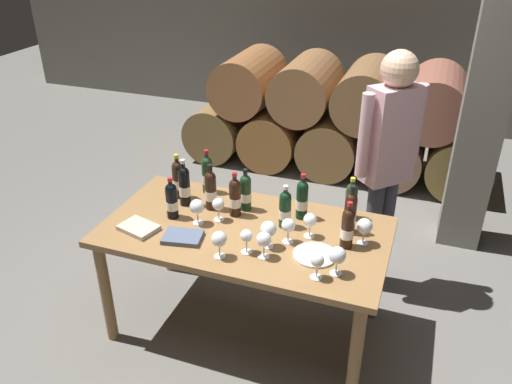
{
  "coord_description": "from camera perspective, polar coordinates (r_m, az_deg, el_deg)",
  "views": [
    {
      "loc": [
        0.95,
        -2.42,
        2.43
      ],
      "look_at": [
        0.0,
        0.2,
        0.91
      ],
      "focal_mm": 36.27,
      "sensor_mm": 36.0,
      "label": 1
    }
  ],
  "objects": [
    {
      "name": "wine_bottle_7",
      "position": [
        3.25,
        -5.01,
        0.24
      ],
      "size": [
        0.07,
        0.07,
        0.31
      ],
      "color": "black",
      "rests_on": "dining_table"
    },
    {
      "name": "wine_glass_7",
      "position": [
        2.96,
        11.88,
        -3.76
      ],
      "size": [
        0.09,
        0.09,
        0.16
      ],
      "color": "white",
      "rests_on": "dining_table"
    },
    {
      "name": "wine_bottle_11",
      "position": [
        3.06,
        3.23,
        -1.86
      ],
      "size": [
        0.07,
        0.07,
        0.27
      ],
      "color": "black",
      "rests_on": "dining_table"
    },
    {
      "name": "wine_glass_1",
      "position": [
        2.7,
        8.96,
        -6.95
      ],
      "size": [
        0.09,
        0.09,
        0.16
      ],
      "color": "white",
      "rests_on": "dining_table"
    },
    {
      "name": "wine_bottle_8",
      "position": [
        3.15,
        5.1,
        -0.78
      ],
      "size": [
        0.07,
        0.07,
        0.3
      ],
      "color": "black",
      "rests_on": "dining_table"
    },
    {
      "name": "sommelier_presenting",
      "position": [
        3.47,
        14.37,
        4.1
      ],
      "size": [
        0.37,
        0.38,
        1.72
      ],
      "color": "#383842",
      "rests_on": "ground_plane"
    },
    {
      "name": "wine_glass_10",
      "position": [
        3.13,
        -4.17,
        -1.42
      ],
      "size": [
        0.08,
        0.08,
        0.15
      ],
      "color": "white",
      "rests_on": "dining_table"
    },
    {
      "name": "dining_table",
      "position": [
        3.14,
        -1.25,
        -5.51
      ],
      "size": [
        1.7,
        0.9,
        0.76
      ],
      "color": "olive",
      "rests_on": "ground_plane"
    },
    {
      "name": "leather_ledger",
      "position": [
        3.16,
        -12.82,
        -3.86
      ],
      "size": [
        0.25,
        0.21,
        0.03
      ],
      "primitive_type": "cube",
      "rotation": [
        0.0,
        0.0,
        -0.26
      ],
      "color": "#B2A893",
      "rests_on": "dining_table"
    },
    {
      "name": "wine_bottle_2",
      "position": [
        3.19,
        -9.28,
        -0.91
      ],
      "size": [
        0.07,
        0.07,
        0.27
      ],
      "color": "black",
      "rests_on": "dining_table"
    },
    {
      "name": "wine_bottle_0",
      "position": [
        2.92,
        10.06,
        -3.89
      ],
      "size": [
        0.07,
        0.07,
        0.29
      ],
      "color": "black",
      "rests_on": "dining_table"
    },
    {
      "name": "wine_glass_5",
      "position": [
        2.8,
        -4.09,
        -5.25
      ],
      "size": [
        0.09,
        0.09,
        0.16
      ],
      "color": "white",
      "rests_on": "dining_table"
    },
    {
      "name": "wine_glass_3",
      "position": [
        2.79,
        0.88,
        -5.31
      ],
      "size": [
        0.08,
        0.08,
        0.16
      ],
      "color": "white",
      "rests_on": "dining_table"
    },
    {
      "name": "wine_bottle_9",
      "position": [
        3.05,
        10.34,
        -2.23
      ],
      "size": [
        0.07,
        0.07,
        0.31
      ],
      "color": "black",
      "rests_on": "dining_table"
    },
    {
      "name": "wine_glass_8",
      "position": [
        2.92,
        3.59,
        -3.76
      ],
      "size": [
        0.08,
        0.08,
        0.15
      ],
      "color": "white",
      "rests_on": "dining_table"
    },
    {
      "name": "wine_bottle_3",
      "position": [
        3.2,
        10.43,
        -0.93
      ],
      "size": [
        0.07,
        0.07,
        0.28
      ],
      "color": "#19381E",
      "rests_on": "dining_table"
    },
    {
      "name": "wine_bottle_4",
      "position": [
        3.17,
        -2.33,
        -0.54
      ],
      "size": [
        0.07,
        0.07,
        0.29
      ],
      "color": "black",
      "rests_on": "dining_table"
    },
    {
      "name": "wine_glass_6",
      "position": [
        2.98,
        5.98,
        -3.15
      ],
      "size": [
        0.08,
        0.08,
        0.15
      ],
      "color": "white",
      "rests_on": "dining_table"
    },
    {
      "name": "wine_glass_2",
      "position": [
        3.11,
        -6.51,
        -1.66
      ],
      "size": [
        0.09,
        0.09,
        0.16
      ],
      "color": "white",
      "rests_on": "dining_table"
    },
    {
      "name": "wine_glass_9",
      "position": [
        2.87,
        1.37,
        -4.16
      ],
      "size": [
        0.09,
        0.09,
        0.16
      ],
      "color": "white",
      "rests_on": "dining_table"
    },
    {
      "name": "serving_plate",
      "position": [
        2.88,
        6.5,
        -6.91
      ],
      "size": [
        0.24,
        0.24,
        0.01
      ],
      "primitive_type": "cylinder",
      "color": "white",
      "rests_on": "dining_table"
    },
    {
      "name": "stone_pillar",
      "position": [
        4.19,
        24.33,
        10.45
      ],
      "size": [
        0.32,
        0.32,
        2.6
      ],
      "primitive_type": "cube",
      "color": "slate",
      "rests_on": "ground_plane"
    },
    {
      "name": "wine_bottle_1",
      "position": [
        3.31,
        -7.9,
        0.72
      ],
      "size": [
        0.07,
        0.07,
        0.32
      ],
      "color": "black",
      "rests_on": "dining_table"
    },
    {
      "name": "ground_plane",
      "position": [
        3.56,
        -1.13,
        -14.47
      ],
      "size": [
        14.0,
        14.0,
        0.0
      ],
      "primitive_type": "plane",
      "color": "#66635E"
    },
    {
      "name": "wine_bottle_10",
      "position": [
        3.45,
        -5.4,
        1.98
      ],
      "size": [
        0.07,
        0.07,
        0.31
      ],
      "color": "#19381E",
      "rests_on": "dining_table"
    },
    {
      "name": "wine_glass_4",
      "position": [
        2.67,
        6.79,
        -7.58
      ],
      "size": [
        0.07,
        0.07,
        0.15
      ],
      "color": "white",
      "rests_on": "dining_table"
    },
    {
      "name": "tasting_notebook",
      "position": [
        3.02,
        -8.09,
        -4.95
      ],
      "size": [
        0.25,
        0.2,
        0.03
      ],
      "primitive_type": "cube",
      "rotation": [
        0.0,
        0.0,
        0.19
      ],
      "color": "#4C5670",
      "rests_on": "dining_table"
    },
    {
      "name": "wine_bottle_5",
      "position": [
        3.23,
        -1.17,
        0.0
      ],
      "size": [
        0.07,
        0.07,
        0.28
      ],
      "color": "#19381E",
      "rests_on": "dining_table"
    },
    {
      "name": "cellar_back_wall",
      "position": [
        6.77,
        12.29,
        19.21
      ],
      "size": [
        10.0,
        0.24,
        2.8
      ],
      "primitive_type": "cube",
      "color": "slate",
      "rests_on": "ground_plane"
    },
    {
      "name": "barrel_stack",
      "position": [
        5.45,
        8.7,
        7.97
      ],
      "size": [
        3.12,
        0.9,
        1.15
      ],
      "color": "olive",
      "rests_on": "ground_plane"
    },
    {
      "name": "wine_glass_0",
      "position": [
        2.83,
        -1.06,
        -4.95
      ],
      "size": [
        0.07,
        0.07,
        0.15
      ],
      "color": "white",
      "rests_on": "dining_table"
    },
    {
      "name": "wine_bottle_6",
      "position": [
        3.41,
        -8.6,
        1.43
      ],
      "size": [
        0.07,
        0.07,
        0.31
      ],
      "color": "black",
      "rests_on": "dining_table"
    }
  ]
}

